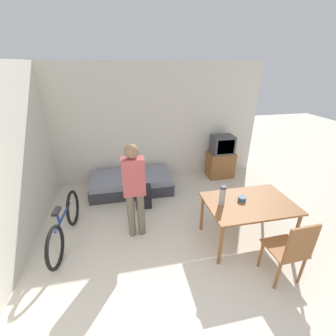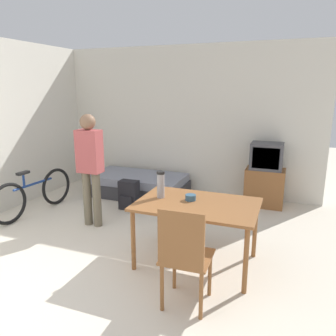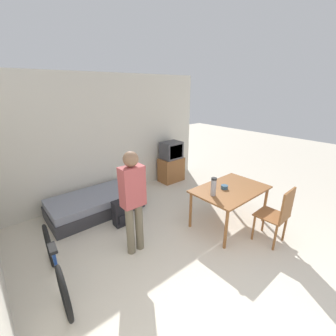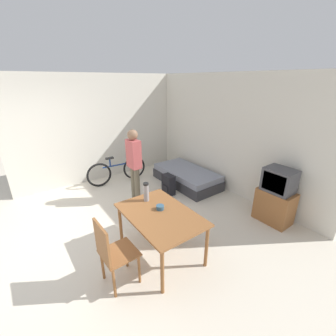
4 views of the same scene
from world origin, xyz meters
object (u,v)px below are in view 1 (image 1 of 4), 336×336
wooden_chair (291,249)px  daybed (131,183)px  bicycle (65,225)px  mate_bowl (242,199)px  person_standing (134,186)px  backpack (143,197)px  tv (221,158)px  thermos_flask (222,195)px  dining_table (249,206)px

wooden_chair → daybed: bearing=123.1°
wooden_chair → bicycle: size_ratio=0.62×
daybed → mate_bowl: mate_bowl is taller
person_standing → backpack: person_standing is taller
wooden_chair → mate_bowl: bearing=103.8°
tv → thermos_flask: tv is taller
daybed → mate_bowl: bearing=-50.0°
person_standing → daybed: bearing=90.2°
dining_table → bicycle: (-2.82, 0.55, -0.33)m
dining_table → daybed: bearing=130.7°
daybed → bicycle: (-1.12, -1.43, 0.13)m
daybed → thermos_flask: size_ratio=5.76×
dining_table → wooden_chair: bearing=-81.5°
dining_table → bicycle: 2.90m
mate_bowl → tv: bearing=73.5°
tv → bicycle: (-3.37, -1.68, -0.18)m
person_standing → thermos_flask: person_standing is taller
daybed → bicycle: 1.82m
bicycle → wooden_chair: bearing=-25.0°
bicycle → backpack: bearing=27.9°
backpack → dining_table: bearing=-39.6°
wooden_chair → thermos_flask: size_ratio=3.17×
bicycle → person_standing: size_ratio=0.98×
daybed → thermos_flask: thermos_flask is taller
daybed → dining_table: bearing=-49.3°
dining_table → wooden_chair: 0.84m
person_standing → wooden_chair: bearing=-35.7°
wooden_chair → tv: bearing=82.1°
wooden_chair → person_standing: bearing=144.3°
bicycle → thermos_flask: thermos_flask is taller
wooden_chair → dining_table: bearing=98.5°
tv → bicycle: size_ratio=0.68×
daybed → person_standing: 1.67m
tv → thermos_flask: size_ratio=3.47×
tv → backpack: bearing=-154.5°
wooden_chair → person_standing: 2.28m
backpack → bicycle: bearing=-152.1°
daybed → person_standing: size_ratio=1.11×
tv → thermos_flask: 2.44m
daybed → backpack: (0.20, -0.73, 0.05)m
person_standing → thermos_flask: bearing=-19.9°
daybed → thermos_flask: bearing=-57.1°
tv → mate_bowl: size_ratio=8.97×
tv → person_standing: size_ratio=0.67×
tv → dining_table: bearing=-103.8°
tv → person_standing: bearing=-142.2°
mate_bowl → backpack: 1.92m
dining_table → person_standing: 1.79m
bicycle → thermos_flask: 2.50m
wooden_chair → bicycle: (-2.95, 1.38, -0.23)m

